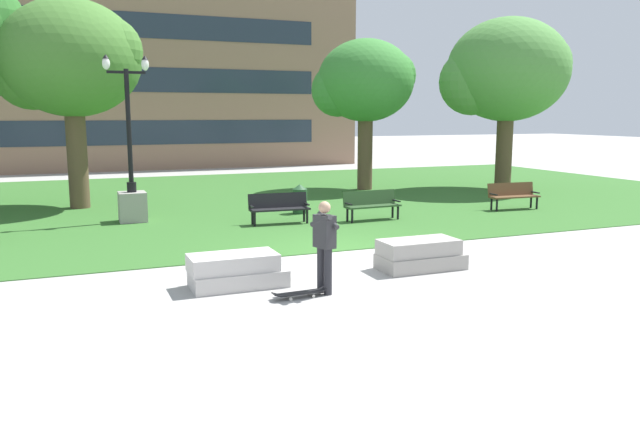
{
  "coord_description": "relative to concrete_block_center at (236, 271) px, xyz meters",
  "views": [
    {
      "loc": [
        -5.88,
        -13.35,
        3.26
      ],
      "look_at": [
        -1.05,
        -1.4,
        1.2
      ],
      "focal_mm": 35.0,
      "sensor_mm": 36.0,
      "label": 1
    }
  ],
  "objects": [
    {
      "name": "concrete_block_left",
      "position": [
        3.96,
        -0.12,
        0.0
      ],
      "size": [
        1.8,
        0.9,
        0.64
      ],
      "color": "#9E9991",
      "rests_on": "ground"
    },
    {
      "name": "concrete_block_center",
      "position": [
        0.0,
        0.0,
        0.0
      ],
      "size": [
        1.83,
        0.9,
        0.64
      ],
      "color": "#BCB7B2",
      "rests_on": "ground"
    },
    {
      "name": "park_bench_near_left",
      "position": [
        11.26,
        5.9,
        0.23
      ],
      "size": [
        1.83,
        0.65,
        0.9
      ],
      "color": "brown",
      "rests_on": "grass_lawn"
    },
    {
      "name": "trash_bin",
      "position": [
        4.17,
        7.8,
        0.2
      ],
      "size": [
        0.49,
        0.49,
        0.96
      ],
      "color": "#234C28",
      "rests_on": "grass_lawn"
    },
    {
      "name": "park_bench_near_right",
      "position": [
        2.92,
        6.22,
        0.23
      ],
      "size": [
        1.83,
        0.65,
        0.9
      ],
      "color": "black",
      "rests_on": "grass_lawn"
    },
    {
      "name": "building_facade_distant",
      "position": [
        2.48,
        26.55,
        6.2
      ],
      "size": [
        24.51,
        1.03,
        13.03
      ],
      "color": "#8E6B56",
      "rests_on": "ground"
    },
    {
      "name": "tree_near_right",
      "position": [
        9.02,
        13.0,
        4.27
      ],
      "size": [
        4.29,
        4.08,
        6.38
      ],
      "color": "brown",
      "rests_on": "grass_lawn"
    },
    {
      "name": "skateboard",
      "position": [
        0.88,
        -1.13,
        -0.22
      ],
      "size": [
        1.03,
        0.27,
        0.14
      ],
      "color": "black",
      "rests_on": "ground"
    },
    {
      "name": "grass_lawn",
      "position": [
        3.04,
        12.05,
        -0.3
      ],
      "size": [
        40.0,
        20.0,
        0.02
      ],
      "primitive_type": "cube",
      "color": "#336628",
      "rests_on": "ground"
    },
    {
      "name": "lamp_post_center",
      "position": [
        -1.1,
        8.23,
        0.72
      ],
      "size": [
        1.32,
        0.8,
        4.95
      ],
      "color": "gray",
      "rests_on": "grass_lawn"
    },
    {
      "name": "ground_plane",
      "position": [
        3.04,
        2.05,
        -0.31
      ],
      "size": [
        140.0,
        140.0,
        0.0
      ],
      "primitive_type": "plane",
      "color": "#A3A09B"
    },
    {
      "name": "tree_far_right",
      "position": [
        14.6,
        10.78,
        4.72
      ],
      "size": [
        5.36,
        5.11,
        7.27
      ],
      "color": "brown",
      "rests_on": "grass_lawn"
    },
    {
      "name": "person_skateboarder",
      "position": [
        1.39,
        -1.04,
        0.67
      ],
      "size": [
        0.4,
        0.57,
        1.71
      ],
      "color": "#28282D",
      "rests_on": "ground"
    },
    {
      "name": "tree_near_left",
      "position": [
        -2.6,
        11.85,
        4.73
      ],
      "size": [
        4.86,
        4.63,
        7.07
      ],
      "color": "brown",
      "rests_on": "grass_lawn"
    },
    {
      "name": "park_bench_far_right",
      "position": [
        5.76,
        5.75,
        0.23
      ],
      "size": [
        1.82,
        0.61,
        0.9
      ],
      "color": "#284723",
      "rests_on": "grass_lawn"
    }
  ]
}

